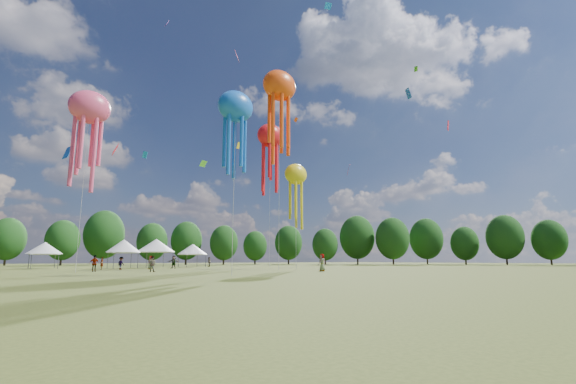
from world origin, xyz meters
TOP-DOWN VIEW (x-y plane):
  - ground at (0.00, 0.00)m, footprint 300.00×300.00m
  - spectator_near at (-5.42, 33.21)m, footprint 0.98×0.97m
  - spectators_far at (2.04, 44.37)m, footprint 23.77×33.21m
  - festival_tents at (-4.57, 55.45)m, footprint 37.77×11.35m
  - show_kites at (4.01, 41.15)m, footprint 52.04×35.25m
  - small_kites at (0.46, 40.69)m, footprint 81.83×53.10m
  - treeline at (-3.87, 62.51)m, footprint 201.57×95.24m

SIDE VIEW (x-z plane):
  - ground at x=0.00m, z-range 0.00..0.00m
  - spectator_near at x=-5.42m, z-range 0.00..1.60m
  - spectators_far at x=2.04m, z-range -0.07..1.81m
  - festival_tents at x=-4.57m, z-range 0.96..5.42m
  - treeline at x=-3.87m, z-range -0.17..13.26m
  - show_kites at x=4.01m, z-range 5.31..31.99m
  - small_kites at x=0.46m, z-range 9.06..52.15m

